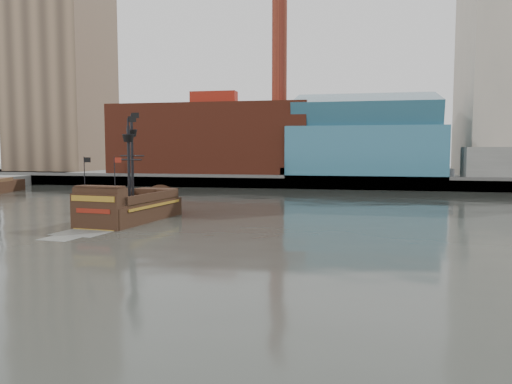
# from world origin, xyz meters

# --- Properties ---
(ground) EXTENTS (400.00, 400.00, 0.00)m
(ground) POSITION_xyz_m (0.00, 0.00, 0.00)
(ground) COLOR #2B2D28
(ground) RESTS_ON ground
(promenade_far) EXTENTS (220.00, 60.00, 2.00)m
(promenade_far) POSITION_xyz_m (0.00, 92.00, 1.00)
(promenade_far) COLOR slate
(promenade_far) RESTS_ON ground
(seawall) EXTENTS (220.00, 1.00, 2.60)m
(seawall) POSITION_xyz_m (0.00, 62.50, 1.30)
(seawall) COLOR #4C4C49
(seawall) RESTS_ON ground
(skyline) EXTENTS (149.00, 45.00, 62.00)m
(skyline) POSITION_xyz_m (5.21, 84.56, 24.55)
(skyline) COLOR #7F664C
(skyline) RESTS_ON promenade_far
(pirate_ship) EXTENTS (6.72, 16.98, 12.37)m
(pirate_ship) POSITION_xyz_m (-14.50, 15.88, 1.12)
(pirate_ship) COLOR black
(pirate_ship) RESTS_ON ground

